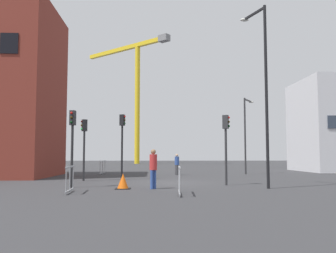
{
  "coord_description": "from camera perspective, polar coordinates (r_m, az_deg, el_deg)",
  "views": [
    {
      "loc": [
        -1.13,
        -20.28,
        1.52
      ],
      "look_at": [
        0.0,
        6.66,
        3.64
      ],
      "focal_mm": 39.08,
      "sensor_mm": 36.0,
      "label": 1
    }
  ],
  "objects": [
    {
      "name": "streetlamp_short",
      "position": [
        30.44,
        12.08,
        -0.22
      ],
      "size": [
        1.22,
        1.61,
        6.17
      ],
      "color": "#2D2D30",
      "rests_on": "ground"
    },
    {
      "name": "traffic_light_far",
      "position": [
        22.38,
        -12.95,
        -1.94
      ],
      "size": [
        0.39,
        0.35,
        3.65
      ],
      "color": "#232326",
      "rests_on": "ground"
    },
    {
      "name": "streetlamp_tall",
      "position": [
        17.94,
        14.65,
        6.85
      ],
      "size": [
        0.85,
        1.76,
        8.61
      ],
      "color": "black",
      "rests_on": "ground"
    },
    {
      "name": "pedestrian_walking",
      "position": [
        28.2,
        1.4,
        -5.68
      ],
      "size": [
        0.34,
        0.34,
        1.62
      ],
      "color": "#4C4C51",
      "rests_on": "ground"
    },
    {
      "name": "safety_barrier_front",
      "position": [
        15.44,
        -15.06,
        -7.9
      ],
      "size": [
        0.15,
        1.81,
        1.08
      ],
      "color": "gray",
      "rests_on": "ground"
    },
    {
      "name": "traffic_light_corner",
      "position": [
        23.11,
        -7.15,
        -1.45
      ],
      "size": [
        0.39,
        0.34,
        4.07
      ],
      "color": "black",
      "rests_on": "ground"
    },
    {
      "name": "safety_barrier_left_run",
      "position": [
        14.19,
        1.78,
        -8.37
      ],
      "size": [
        0.16,
        1.81,
        1.08
      ],
      "color": "#9EA0A5",
      "rests_on": "ground"
    },
    {
      "name": "construction_crane",
      "position": [
        66.4,
        -5.16,
        7.16
      ],
      "size": [
        15.7,
        14.02,
        21.83
      ],
      "color": "yellow",
      "rests_on": "ground"
    },
    {
      "name": "traffic_light_near",
      "position": [
        17.91,
        -14.7,
        -1.32
      ],
      "size": [
        0.28,
        0.39,
        3.64
      ],
      "color": "#232326",
      "rests_on": "ground"
    },
    {
      "name": "traffic_light_median",
      "position": [
        18.92,
        9.02,
        -1.7
      ],
      "size": [
        0.39,
        0.34,
        3.57
      ],
      "color": "#2D2D30",
      "rests_on": "ground"
    },
    {
      "name": "traffic_cone_on_verge",
      "position": [
        16.81,
        -7.04,
        -8.55
      ],
      "size": [
        0.68,
        0.68,
        0.69
      ],
      "color": "black",
      "rests_on": "ground"
    },
    {
      "name": "safety_barrier_mid_span",
      "position": [
        30.02,
        -10.16,
        -6.24
      ],
      "size": [
        0.2,
        2.15,
        1.08
      ],
      "color": "gray",
      "rests_on": "ground"
    },
    {
      "name": "ground",
      "position": [
        20.37,
        0.79,
        -8.77
      ],
      "size": [
        160.0,
        160.0,
        0.0
      ],
      "primitive_type": "plane",
      "color": "#333335"
    },
    {
      "name": "pedestrian_waiting",
      "position": [
        16.66,
        -2.31,
        -6.12
      ],
      "size": [
        0.34,
        0.34,
        1.79
      ],
      "color": "#33519E",
      "rests_on": "ground"
    }
  ]
}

